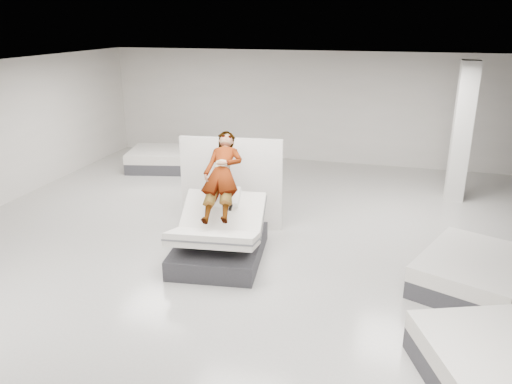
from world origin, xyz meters
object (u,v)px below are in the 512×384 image
flat_bed_right_far (473,273)px  column (462,133)px  divider_panel (231,183)px  flat_bed_left_far (166,159)px  hero_bed (219,239)px  person (222,187)px  remote (231,208)px  flat_bed_right_near (502,376)px

flat_bed_right_far → column: 4.50m
divider_panel → flat_bed_right_far: 4.68m
flat_bed_right_far → flat_bed_left_far: bearing=147.4°
hero_bed → person: size_ratio=1.15×
flat_bed_right_far → flat_bed_left_far: flat_bed_left_far is taller
remote → flat_bed_right_far: size_ratio=0.06×
remote → flat_bed_right_near: 4.69m
flat_bed_left_far → hero_bed: bearing=-55.8°
divider_panel → flat_bed_right_near: (4.44, -3.84, -0.66)m
remote → flat_bed_right_near: bearing=-38.0°
divider_panel → flat_bed_left_far: bearing=125.3°
person → column: (4.32, 4.10, 0.36)m
hero_bed → remote: bearing=-4.0°
hero_bed → flat_bed_right_near: bearing=-29.8°
divider_panel → column: column is taller
remote → flat_bed_left_far: size_ratio=0.06×
flat_bed_right_far → hero_bed: bearing=-178.6°
flat_bed_right_near → remote: bearing=149.0°
remote → flat_bed_left_far: bearing=118.8°
divider_panel → flat_bed_right_near: 5.91m
remote → column: column is taller
person → flat_bed_left_far: (-3.31, 4.63, -0.96)m
flat_bed_right_near → flat_bed_left_far: bearing=135.8°
flat_bed_right_far → flat_bed_left_far: 8.96m
hero_bed → flat_bed_right_far: hero_bed is taller
flat_bed_right_near → flat_bed_left_far: 10.53m
person → remote: person is taller
flat_bed_right_far → flat_bed_right_near: (-0.00, -2.51, 0.00)m
hero_bed → flat_bed_right_near: hero_bed is taller
divider_panel → flat_bed_left_far: size_ratio=0.90×
flat_bed_right_far → column: (0.09, 4.30, 1.33)m
person → remote: size_ratio=13.17×
flat_bed_right_far → flat_bed_right_near: bearing=-90.0°
column → remote: bearing=-132.6°
person → remote: bearing=-57.8°
remote → divider_panel: size_ratio=0.07×
divider_panel → flat_bed_right_near: bearing=-47.1°
person → column: size_ratio=0.58×
hero_bed → remote: 0.66m
person → flat_bed_right_far: (4.23, -0.20, -0.97)m
person → remote: 0.48m
column → flat_bed_left_far: bearing=176.0°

